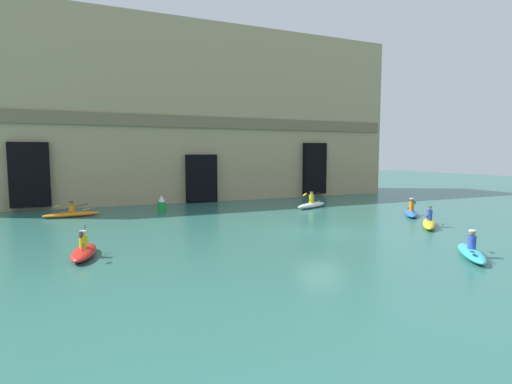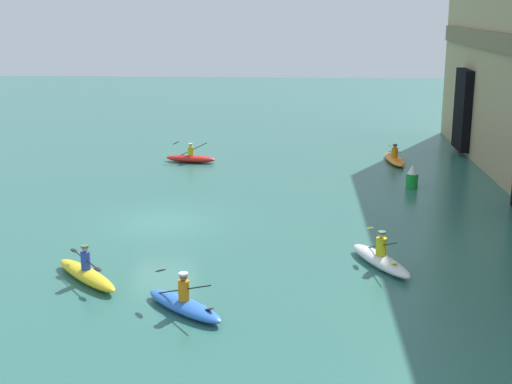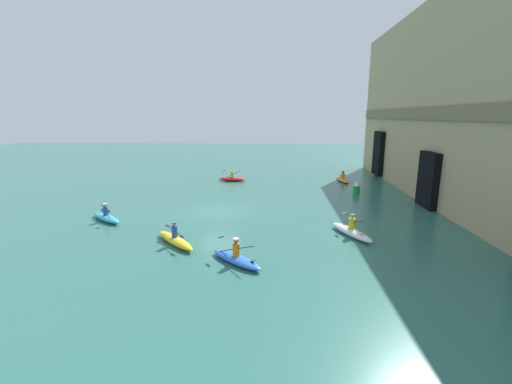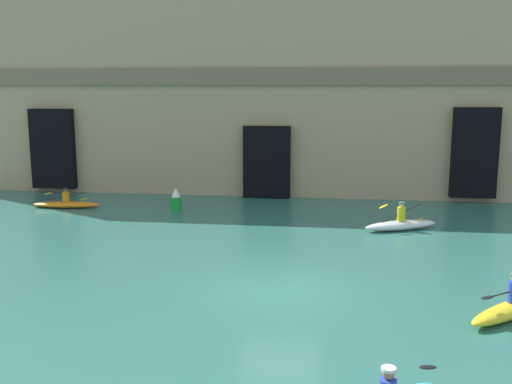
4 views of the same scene
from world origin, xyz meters
The scene contains 9 objects.
ground_plane centered at (0.00, 0.00, 0.00)m, with size 120.00×120.00×0.00m, color #2D665B.
cliff_bluff centered at (-2.54, 18.68, 7.49)m, with size 38.65×7.64×15.04m.
kayak_red centered at (-11.41, -0.56, 0.23)m, with size 1.30×2.95×1.18m.
kayak_blue centered at (8.44, 2.20, 0.23)m, with size 2.64×2.80×1.17m.
kayak_cyan centered at (2.56, -6.81, 0.23)m, with size 2.54×2.93×1.11m.
kayak_yellow centered at (6.30, -1.25, 0.24)m, with size 3.00×2.88×1.18m.
kayak_orange centered at (-12.03, 10.73, 0.20)m, with size 3.53×1.12×1.01m.
kayak_white centered at (4.46, 8.17, 0.25)m, with size 3.39×2.12×1.22m.
marker_buoy centered at (-6.25, 10.81, 0.53)m, with size 0.57×0.57×1.15m.
Camera 3 is at (22.78, 3.97, 6.50)m, focal length 24.00 mm.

